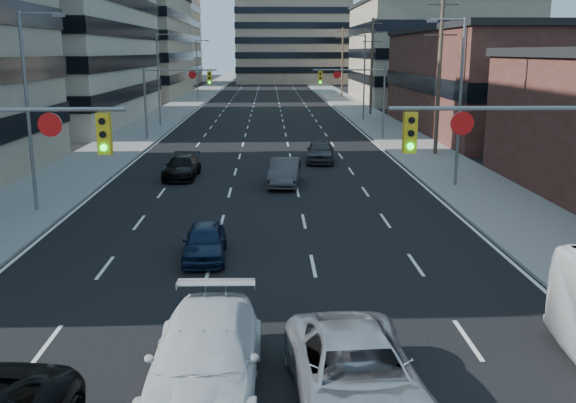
# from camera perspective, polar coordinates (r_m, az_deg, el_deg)

# --- Properties ---
(road_surface) EXTENTS (18.00, 300.00, 0.02)m
(road_surface) POSITION_cam_1_polar(r_m,az_deg,el_deg) (139.36, -1.86, 10.19)
(road_surface) COLOR black
(road_surface) RESTS_ON ground
(sidewalk_left) EXTENTS (5.00, 300.00, 0.15)m
(sidewalk_left) POSITION_cam_1_polar(r_m,az_deg,el_deg) (139.86, -6.66, 10.15)
(sidewalk_left) COLOR slate
(sidewalk_left) RESTS_ON ground
(sidewalk_right) EXTENTS (5.00, 300.00, 0.15)m
(sidewalk_right) POSITION_cam_1_polar(r_m,az_deg,el_deg) (139.81, 2.93, 10.22)
(sidewalk_right) COLOR slate
(sidewalk_right) RESTS_ON ground
(office_left_far) EXTENTS (20.00, 30.00, 16.00)m
(office_left_far) POSITION_cam_1_polar(r_m,az_deg,el_deg) (111.84, -14.65, 13.15)
(office_left_far) COLOR gray
(office_left_far) RESTS_ON ground
(storefront_right_mid) EXTENTS (20.00, 30.00, 9.00)m
(storefront_right_mid) POSITION_cam_1_polar(r_m,az_deg,el_deg) (63.81, 20.41, 9.88)
(storefront_right_mid) COLOR #472119
(storefront_right_mid) RESTS_ON ground
(office_right_far) EXTENTS (22.00, 28.00, 14.00)m
(office_right_far) POSITION_cam_1_polar(r_m,az_deg,el_deg) (100.27, 12.87, 12.71)
(office_right_far) COLOR gray
(office_right_far) RESTS_ON ground
(bg_block_left) EXTENTS (24.00, 24.00, 20.00)m
(bg_block_left) POSITION_cam_1_polar(r_m,az_deg,el_deg) (151.86, -12.84, 13.90)
(bg_block_left) COLOR #ADA089
(bg_block_left) RESTS_ON ground
(bg_block_right) EXTENTS (22.00, 22.00, 12.00)m
(bg_block_right) POSITION_cam_1_polar(r_m,az_deg,el_deg) (142.75, 11.39, 12.43)
(bg_block_right) COLOR gray
(bg_block_right) RESTS_ON ground
(signal_near_right) EXTENTS (6.59, 0.33, 6.00)m
(signal_near_right) POSITION_cam_1_polar(r_m,az_deg,el_deg) (18.84, 20.70, 3.29)
(signal_near_right) COLOR slate
(signal_near_right) RESTS_ON ground
(signal_far_left) EXTENTS (6.09, 0.33, 6.00)m
(signal_far_left) POSITION_cam_1_polar(r_m,az_deg,el_deg) (54.83, -10.23, 9.87)
(signal_far_left) COLOR slate
(signal_far_left) RESTS_ON ground
(signal_far_right) EXTENTS (6.09, 0.33, 6.00)m
(signal_far_right) POSITION_cam_1_polar(r_m,az_deg,el_deg) (54.75, 6.14, 9.99)
(signal_far_right) COLOR slate
(signal_far_right) RESTS_ON ground
(utility_pole_block) EXTENTS (2.20, 0.28, 11.00)m
(utility_pole_block) POSITION_cam_1_polar(r_m,az_deg,el_deg) (46.74, 13.29, 11.00)
(utility_pole_block) COLOR #4C3D2D
(utility_pole_block) RESTS_ON ground
(utility_pole_midblock) EXTENTS (2.20, 0.28, 11.00)m
(utility_pole_midblock) POSITION_cam_1_polar(r_m,az_deg,el_deg) (76.13, 7.45, 11.95)
(utility_pole_midblock) COLOR #4C3D2D
(utility_pole_midblock) RESTS_ON ground
(utility_pole_distant) EXTENTS (2.20, 0.28, 11.00)m
(utility_pole_distant) POSITION_cam_1_polar(r_m,az_deg,el_deg) (105.86, 4.85, 12.33)
(utility_pole_distant) COLOR #4C3D2D
(utility_pole_distant) RESTS_ON ground
(streetlight_left_near) EXTENTS (2.03, 0.22, 9.00)m
(streetlight_left_near) POSITION_cam_1_polar(r_m,az_deg,el_deg) (31.13, -21.91, 8.14)
(streetlight_left_near) COLOR slate
(streetlight_left_near) RESTS_ON ground
(streetlight_left_mid) EXTENTS (2.03, 0.22, 9.00)m
(streetlight_left_mid) POSITION_cam_1_polar(r_m,az_deg,el_deg) (65.08, -11.33, 10.98)
(streetlight_left_mid) COLOR slate
(streetlight_left_mid) RESTS_ON ground
(streetlight_left_far) EXTENTS (2.03, 0.22, 9.00)m
(streetlight_left_far) POSITION_cam_1_polar(r_m,az_deg,el_deg) (99.77, -8.00, 11.79)
(streetlight_left_far) COLOR slate
(streetlight_left_far) RESTS_ON ground
(streetlight_right_near) EXTENTS (2.03, 0.22, 9.00)m
(streetlight_right_near) POSITION_cam_1_polar(r_m,az_deg,el_deg) (35.69, 14.84, 9.17)
(streetlight_right_near) COLOR slate
(streetlight_right_near) RESTS_ON ground
(streetlight_right_far) EXTENTS (2.03, 0.22, 9.00)m
(streetlight_right_far) POSITION_cam_1_polar(r_m,az_deg,el_deg) (69.93, 6.67, 11.28)
(streetlight_right_far) COLOR slate
(streetlight_right_far) RESTS_ON ground
(white_van) EXTENTS (2.44, 5.84, 1.69)m
(white_van) POSITION_cam_1_polar(r_m,az_deg,el_deg) (14.32, -7.37, -13.67)
(white_van) COLOR silver
(white_van) RESTS_ON ground
(silver_suv) EXTENTS (2.92, 5.74, 1.55)m
(silver_suv) POSITION_cam_1_polar(r_m,az_deg,el_deg) (13.76, 6.09, -15.13)
(silver_suv) COLOR #B8B7BC
(silver_suv) RESTS_ON ground
(sedan_blue) EXTENTS (1.65, 3.79, 1.27)m
(sedan_blue) POSITION_cam_1_polar(r_m,az_deg,el_deg) (23.26, -7.41, -3.54)
(sedan_blue) COLOR #0C1A33
(sedan_blue) RESTS_ON ground
(sedan_grey_center) EXTENTS (2.01, 4.65, 1.49)m
(sedan_grey_center) POSITION_cam_1_polar(r_m,az_deg,el_deg) (35.69, -0.29, 2.63)
(sedan_grey_center) COLOR #39393C
(sedan_grey_center) RESTS_ON ground
(sedan_black_far) EXTENTS (2.00, 4.56, 1.30)m
(sedan_black_far) POSITION_cam_1_polar(r_m,az_deg,el_deg) (38.28, -9.41, 3.03)
(sedan_black_far) COLOR black
(sedan_black_far) RESTS_ON ground
(sedan_grey_right) EXTENTS (2.18, 4.61, 1.52)m
(sedan_grey_right) POSITION_cam_1_polar(r_m,az_deg,el_deg) (43.33, 2.89, 4.52)
(sedan_grey_right) COLOR #353538
(sedan_grey_right) RESTS_ON ground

